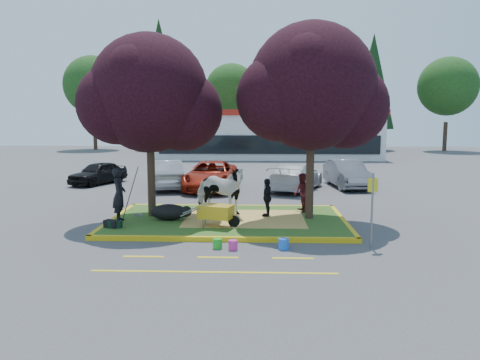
{
  "coord_description": "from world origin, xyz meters",
  "views": [
    {
      "loc": [
        1.05,
        -16.25,
        3.7
      ],
      "look_at": [
        0.42,
        0.5,
        1.46
      ],
      "focal_mm": 35.0,
      "sensor_mm": 36.0,
      "label": 1
    }
  ],
  "objects_px": {
    "bucket_green": "(218,244)",
    "bucket_pink": "(233,245)",
    "cow": "(219,190)",
    "car_silver": "(166,174)",
    "sign_post": "(372,203)",
    "bucket_blue": "(284,244)",
    "calf": "(169,212)",
    "wheelbarrow": "(216,212)",
    "car_black": "(98,173)",
    "handler": "(119,195)"
  },
  "relations": [
    {
      "from": "bucket_green",
      "to": "car_silver",
      "type": "relative_size",
      "value": 0.06
    },
    {
      "from": "cow",
      "to": "bucket_pink",
      "type": "relative_size",
      "value": 7.64
    },
    {
      "from": "bucket_blue",
      "to": "car_black",
      "type": "relative_size",
      "value": 0.09
    },
    {
      "from": "cow",
      "to": "car_silver",
      "type": "xyz_separation_m",
      "value": [
        -3.43,
        7.38,
        -0.3
      ]
    },
    {
      "from": "cow",
      "to": "bucket_blue",
      "type": "xyz_separation_m",
      "value": [
        2.15,
        -4.01,
        -0.89
      ]
    },
    {
      "from": "bucket_blue",
      "to": "sign_post",
      "type": "bearing_deg",
      "value": 5.56
    },
    {
      "from": "wheelbarrow",
      "to": "bucket_pink",
      "type": "bearing_deg",
      "value": -55.25
    },
    {
      "from": "bucket_pink",
      "to": "bucket_blue",
      "type": "relative_size",
      "value": 0.89
    },
    {
      "from": "car_black",
      "to": "bucket_pink",
      "type": "bearing_deg",
      "value": -33.65
    },
    {
      "from": "handler",
      "to": "car_silver",
      "type": "bearing_deg",
      "value": -11.13
    },
    {
      "from": "sign_post",
      "to": "car_black",
      "type": "height_order",
      "value": "sign_post"
    },
    {
      "from": "bucket_blue",
      "to": "car_black",
      "type": "distance_m",
      "value": 16.04
    },
    {
      "from": "calf",
      "to": "car_black",
      "type": "relative_size",
      "value": 0.35
    },
    {
      "from": "wheelbarrow",
      "to": "car_silver",
      "type": "height_order",
      "value": "car_silver"
    },
    {
      "from": "bucket_pink",
      "to": "sign_post",
      "type": "bearing_deg",
      "value": 5.17
    },
    {
      "from": "bucket_blue",
      "to": "calf",
      "type": "bearing_deg",
      "value": 141.68
    },
    {
      "from": "sign_post",
      "to": "car_black",
      "type": "relative_size",
      "value": 0.59
    },
    {
      "from": "wheelbarrow",
      "to": "bucket_green",
      "type": "relative_size",
      "value": 6.8
    },
    {
      "from": "wheelbarrow",
      "to": "car_black",
      "type": "bearing_deg",
      "value": 142.65
    },
    {
      "from": "wheelbarrow",
      "to": "bucket_green",
      "type": "height_order",
      "value": "wheelbarrow"
    },
    {
      "from": "wheelbarrow",
      "to": "car_silver",
      "type": "relative_size",
      "value": 0.43
    },
    {
      "from": "cow",
      "to": "bucket_pink",
      "type": "height_order",
      "value": "cow"
    },
    {
      "from": "calf",
      "to": "car_silver",
      "type": "bearing_deg",
      "value": 117.1
    },
    {
      "from": "wheelbarrow",
      "to": "car_black",
      "type": "distance_m",
      "value": 13.18
    },
    {
      "from": "bucket_green",
      "to": "bucket_pink",
      "type": "distance_m",
      "value": 0.47
    },
    {
      "from": "cow",
      "to": "car_silver",
      "type": "relative_size",
      "value": 0.47
    },
    {
      "from": "bucket_green",
      "to": "handler",
      "type": "bearing_deg",
      "value": 142.98
    },
    {
      "from": "calf",
      "to": "wheelbarrow",
      "type": "relative_size",
      "value": 0.67
    },
    {
      "from": "car_silver",
      "to": "sign_post",
      "type": "bearing_deg",
      "value": 112.44
    },
    {
      "from": "sign_post",
      "to": "bucket_pink",
      "type": "bearing_deg",
      "value": 169.58
    },
    {
      "from": "handler",
      "to": "car_black",
      "type": "bearing_deg",
      "value": 11.0
    },
    {
      "from": "calf",
      "to": "bucket_blue",
      "type": "height_order",
      "value": "calf"
    },
    {
      "from": "cow",
      "to": "sign_post",
      "type": "xyz_separation_m",
      "value": [
        4.65,
        -3.77,
        0.26
      ]
    },
    {
      "from": "handler",
      "to": "car_silver",
      "type": "height_order",
      "value": "handler"
    },
    {
      "from": "sign_post",
      "to": "car_black",
      "type": "distance_m",
      "value": 17.5
    },
    {
      "from": "handler",
      "to": "bucket_pink",
      "type": "distance_m",
      "value": 5.06
    },
    {
      "from": "cow",
      "to": "sign_post",
      "type": "relative_size",
      "value": 0.98
    },
    {
      "from": "bucket_pink",
      "to": "car_silver",
      "type": "relative_size",
      "value": 0.06
    },
    {
      "from": "cow",
      "to": "wheelbarrow",
      "type": "bearing_deg",
      "value": -155.24
    },
    {
      "from": "cow",
      "to": "bucket_blue",
      "type": "height_order",
      "value": "cow"
    },
    {
      "from": "bucket_blue",
      "to": "bucket_green",
      "type": "bearing_deg",
      "value": 179.43
    },
    {
      "from": "bucket_blue",
      "to": "car_silver",
      "type": "xyz_separation_m",
      "value": [
        -5.57,
        11.39,
        0.59
      ]
    },
    {
      "from": "bucket_pink",
      "to": "calf",
      "type": "bearing_deg",
      "value": 127.48
    },
    {
      "from": "bucket_pink",
      "to": "car_silver",
      "type": "bearing_deg",
      "value": 109.8
    },
    {
      "from": "sign_post",
      "to": "bucket_green",
      "type": "distance_m",
      "value": 4.54
    },
    {
      "from": "cow",
      "to": "handler",
      "type": "distance_m",
      "value": 3.58
    },
    {
      "from": "bucket_green",
      "to": "bucket_pink",
      "type": "relative_size",
      "value": 1.02
    },
    {
      "from": "bucket_green",
      "to": "bucket_blue",
      "type": "bearing_deg",
      "value": -0.57
    },
    {
      "from": "calf",
      "to": "sign_post",
      "type": "bearing_deg",
      "value": -8.34
    },
    {
      "from": "handler",
      "to": "wheelbarrow",
      "type": "xyz_separation_m",
      "value": [
        3.41,
        -0.74,
        -0.43
      ]
    }
  ]
}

